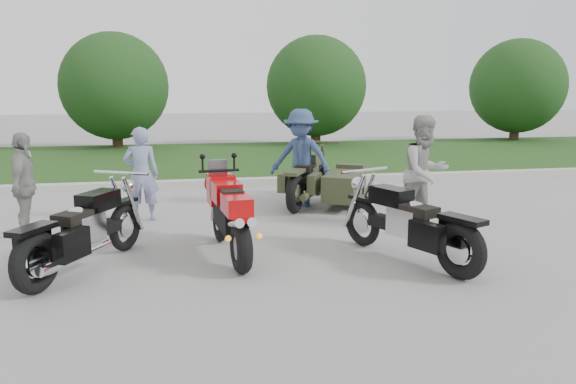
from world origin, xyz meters
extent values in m
plane|color=#9B9B96|center=(0.00, 0.00, 0.00)|extent=(80.00, 80.00, 0.00)
cube|color=#B8B5AD|center=(0.00, 6.00, 0.07)|extent=(60.00, 0.30, 0.15)
cube|color=#34531C|center=(0.00, 10.15, 0.07)|extent=(60.00, 8.00, 0.14)
cylinder|color=#3F2B1C|center=(-3.00, 13.50, 0.60)|extent=(0.36, 0.36, 1.20)
sphere|color=#173B15|center=(-3.00, 13.50, 2.20)|extent=(3.60, 3.60, 3.60)
cylinder|color=#3F2B1C|center=(4.00, 13.50, 0.60)|extent=(0.36, 0.36, 1.20)
sphere|color=#173B15|center=(4.00, 13.50, 2.20)|extent=(3.60, 3.60, 3.60)
cylinder|color=#3F2B1C|center=(12.00, 13.50, 0.60)|extent=(0.36, 0.36, 1.20)
sphere|color=#173B15|center=(12.00, 13.50, 2.20)|extent=(3.60, 3.60, 3.60)
torus|color=black|center=(-0.14, -0.06, 0.32)|extent=(0.26, 0.65, 0.63)
torus|color=black|center=(-0.30, 1.41, 0.31)|extent=(0.19, 0.62, 0.61)
cube|color=black|center=(-0.21, 0.62, 0.56)|extent=(0.39, 0.95, 0.36)
cube|color=#B30709|center=(-0.24, 0.86, 0.84)|extent=(0.41, 0.60, 0.27)
cube|color=#B30709|center=(-0.16, 0.17, 0.80)|extent=(0.37, 0.59, 0.23)
cube|color=black|center=(-0.20, 0.49, 0.88)|extent=(0.30, 0.39, 0.10)
cube|color=#B30709|center=(-0.28, 1.23, 0.80)|extent=(0.39, 0.45, 0.41)
cylinder|color=silver|center=(-0.20, -0.13, 0.63)|extent=(0.16, 0.48, 0.22)
cylinder|color=silver|center=(-0.06, -0.11, 0.63)|extent=(0.16, 0.48, 0.22)
torus|color=black|center=(-2.40, -0.31, 0.35)|extent=(0.48, 0.70, 0.70)
torus|color=black|center=(-1.60, 1.19, 0.33)|extent=(0.42, 0.64, 0.66)
cube|color=black|center=(-2.00, 0.44, 0.43)|extent=(0.78, 1.20, 0.14)
cube|color=silver|center=(-2.00, 0.44, 0.52)|extent=(0.49, 0.55, 0.36)
cube|color=black|center=(-1.86, 0.71, 0.80)|extent=(0.52, 0.64, 0.23)
cube|color=black|center=(-2.07, 0.30, 0.70)|extent=(0.50, 0.59, 0.12)
cube|color=black|center=(-2.40, -0.31, 0.72)|extent=(0.47, 0.61, 0.06)
cylinder|color=silver|center=(-2.01, 0.03, 0.29)|extent=(0.62, 1.05, 0.10)
torus|color=black|center=(2.34, -0.74, 0.35)|extent=(0.44, 0.71, 0.70)
torus|color=black|center=(1.66, 0.82, 0.33)|extent=(0.38, 0.65, 0.66)
cube|color=black|center=(2.00, 0.04, 0.43)|extent=(0.70, 1.22, 0.14)
cube|color=silver|center=(2.00, 0.04, 0.51)|extent=(0.47, 0.55, 0.36)
cube|color=black|center=(1.88, 0.32, 0.80)|extent=(0.49, 0.63, 0.23)
cube|color=black|center=(2.06, -0.10, 0.70)|extent=(0.47, 0.59, 0.12)
cube|color=black|center=(2.34, -0.74, 0.72)|extent=(0.43, 0.61, 0.06)
cylinder|color=silver|center=(2.32, -0.22, 0.29)|extent=(0.55, 1.08, 0.10)
torus|color=black|center=(1.12, 2.98, 0.36)|extent=(0.49, 0.72, 0.72)
torus|color=black|center=(1.93, 4.52, 0.34)|extent=(0.42, 0.66, 0.67)
cube|color=black|center=(1.52, 3.75, 0.44)|extent=(0.79, 1.23, 0.15)
cube|color=#363D24|center=(1.52, 3.75, 0.53)|extent=(0.50, 0.57, 0.37)
cube|color=#363D24|center=(1.67, 4.03, 0.82)|extent=(0.53, 0.65, 0.23)
cube|color=black|center=(1.45, 3.61, 0.72)|extent=(0.50, 0.60, 0.13)
cube|color=#363D24|center=(1.12, 2.98, 0.74)|extent=(0.47, 0.62, 0.06)
cylinder|color=#363D24|center=(1.52, 3.33, 0.29)|extent=(0.63, 1.08, 0.11)
cube|color=#363D24|center=(2.13, 3.31, 0.42)|extent=(1.15, 1.48, 0.47)
torus|color=black|center=(2.36, 3.19, 0.29)|extent=(0.38, 0.58, 0.59)
imported|color=#7E88AC|center=(-1.48, 2.95, 0.78)|extent=(0.58, 0.39, 1.57)
imported|color=#999A95|center=(2.92, 1.61, 0.89)|extent=(1.02, 0.89, 1.78)
imported|color=navy|center=(1.35, 3.57, 0.90)|extent=(1.35, 1.18, 1.81)
imported|color=gray|center=(-3.10, 2.15, 0.78)|extent=(0.39, 0.92, 1.57)
camera|label=1|loc=(-0.78, -6.52, 2.23)|focal=35.00mm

